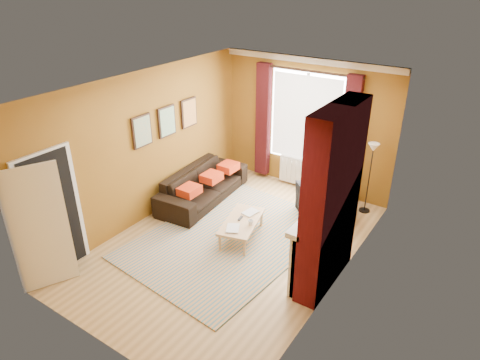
# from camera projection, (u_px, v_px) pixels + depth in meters

# --- Properties ---
(ground) EXTENTS (5.50, 5.50, 0.00)m
(ground) POSITION_uv_depth(u_px,v_px,m) (232.00, 244.00, 7.52)
(ground) COLOR olive
(ground) RESTS_ON ground
(room_walls) EXTENTS (3.82, 5.54, 2.83)m
(room_walls) POSITION_uv_depth(u_px,v_px,m) (274.00, 176.00, 6.81)
(room_walls) COLOR brown
(room_walls) RESTS_ON ground
(striped_rug) EXTENTS (2.92, 3.81, 0.02)m
(striped_rug) POSITION_uv_depth(u_px,v_px,m) (229.00, 238.00, 7.66)
(striped_rug) COLOR teal
(striped_rug) RESTS_ON ground
(sofa) EXTENTS (1.08, 2.34, 0.66)m
(sofa) POSITION_uv_depth(u_px,v_px,m) (203.00, 185.00, 8.82)
(sofa) COLOR black
(sofa) RESTS_ON ground
(armchair) EXTENTS (1.26, 1.26, 0.62)m
(armchair) POSITION_uv_depth(u_px,v_px,m) (325.00, 201.00, 8.25)
(armchair) COLOR black
(armchair) RESTS_ON ground
(coffee_table) EXTENTS (0.81, 1.21, 0.37)m
(coffee_table) POSITION_uv_depth(u_px,v_px,m) (242.00, 222.00, 7.54)
(coffee_table) COLOR tan
(coffee_table) RESTS_ON ground
(wicker_stool) EXTENTS (0.54, 0.54, 0.51)m
(wicker_stool) POSITION_uv_depth(u_px,v_px,m) (326.00, 189.00, 8.84)
(wicker_stool) COLOR #A07A45
(wicker_stool) RESTS_ON ground
(floor_lamp) EXTENTS (0.23, 0.23, 1.44)m
(floor_lamp) POSITION_uv_depth(u_px,v_px,m) (372.00, 159.00, 8.03)
(floor_lamp) COLOR black
(floor_lamp) RESTS_ON ground
(book_a) EXTENTS (0.33, 0.36, 0.03)m
(book_a) POSITION_uv_depth(u_px,v_px,m) (226.00, 228.00, 7.27)
(book_a) COLOR #999999
(book_a) RESTS_ON coffee_table
(book_b) EXTENTS (0.26, 0.32, 0.02)m
(book_b) POSITION_uv_depth(u_px,v_px,m) (246.00, 210.00, 7.81)
(book_b) COLOR #999999
(book_b) RESTS_ON coffee_table
(mug) EXTENTS (0.09, 0.09, 0.09)m
(mug) POSITION_uv_depth(u_px,v_px,m) (251.00, 222.00, 7.38)
(mug) COLOR #999999
(mug) RESTS_ON coffee_table
(tv_remote) EXTENTS (0.07, 0.15, 0.02)m
(tv_remote) POSITION_uv_depth(u_px,v_px,m) (240.00, 218.00, 7.57)
(tv_remote) COLOR #29292C
(tv_remote) RESTS_ON coffee_table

